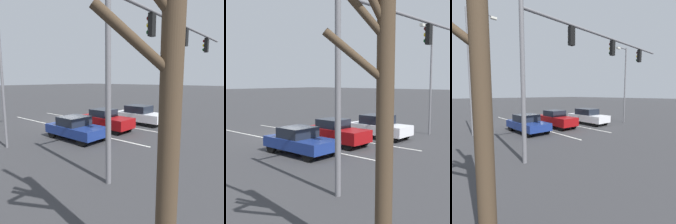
{
  "view_description": "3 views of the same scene",
  "coord_description": "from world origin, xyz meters",
  "views": [
    {
      "loc": [
        12.11,
        15.2,
        3.79
      ],
      "look_at": [
        -0.42,
        4.65,
        1.31
      ],
      "focal_mm": 35.0,
      "sensor_mm": 36.0,
      "label": 1
    },
    {
      "loc": [
        14.06,
        17.0,
        3.87
      ],
      "look_at": [
        0.29,
        4.81,
        2.03
      ],
      "focal_mm": 50.0,
      "sensor_mm": 36.0,
      "label": 2
    },
    {
      "loc": [
        10.01,
        17.12,
        3.07
      ],
      "look_at": [
        0.15,
        5.63,
        1.51
      ],
      "focal_mm": 28.0,
      "sensor_mm": 36.0,
      "label": 3
    }
  ],
  "objects": [
    {
      "name": "street_lamp_left_shoulder",
      "position": [
        -6.89,
        7.14,
        4.5
      ],
      "size": [
        1.79,
        0.24,
        7.83
      ],
      "color": "slate",
      "rests_on": "ground_plane"
    },
    {
      "name": "car_maroon_midlane_front",
      "position": [
        0.2,
        4.56,
        0.78
      ],
      "size": [
        1.71,
        4.1,
        1.57
      ],
      "color": "maroon",
      "rests_on": "ground_plane"
    },
    {
      "name": "car_navy_rightlane_front",
      "position": [
        3.24,
        4.73,
        0.72
      ],
      "size": [
        1.91,
        4.0,
        1.44
      ],
      "color": "navy",
      "rests_on": "ground_plane"
    },
    {
      "name": "traffic_signal_gantry",
      "position": [
        2.27,
        10.23,
        5.34
      ],
      "size": [
        12.72,
        0.37,
        7.06
      ],
      "color": "slate",
      "rests_on": "ground_plane"
    },
    {
      "name": "ground_plane",
      "position": [
        0.0,
        0.0,
        0.0
      ],
      "size": [
        240.0,
        240.0,
        0.0
      ],
      "primitive_type": "plane",
      "color": "#333335"
    },
    {
      "name": "lane_stripe_left_divider",
      "position": [
        -1.7,
        1.62,
        0.01
      ],
      "size": [
        0.12,
        15.24,
        0.01
      ],
      "primitive_type": "cube",
      "color": "silver",
      "rests_on": "ground_plane"
    },
    {
      "name": "bare_tree_near",
      "position": [
        9.16,
        13.76,
        3.75
      ],
      "size": [
        1.4,
        1.97,
        7.41
      ],
      "color": "#423323",
      "rests_on": "ground_plane"
    },
    {
      "name": "lane_stripe_center_divider",
      "position": [
        1.7,
        1.62,
        0.01
      ],
      "size": [
        0.12,
        15.24,
        0.01
      ],
      "primitive_type": "cube",
      "color": "silver",
      "rests_on": "ground_plane"
    },
    {
      "name": "car_silver_leftlane_front",
      "position": [
        -3.44,
        5.2,
        0.79
      ],
      "size": [
        1.82,
        4.22,
        1.57
      ],
      "color": "silver",
      "rests_on": "ground_plane"
    }
  ]
}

